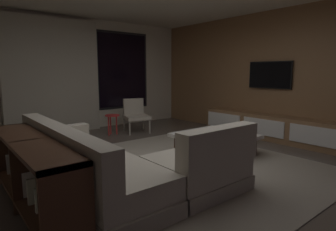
# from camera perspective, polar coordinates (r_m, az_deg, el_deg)

# --- Properties ---
(floor) EXTENTS (9.20, 9.20, 0.00)m
(floor) POSITION_cam_1_polar(r_m,az_deg,el_deg) (4.25, 0.63, -10.56)
(floor) COLOR #564C44
(back_wall_with_window) EXTENTS (6.60, 0.30, 2.70)m
(back_wall_with_window) POSITION_cam_1_polar(r_m,az_deg,el_deg) (7.15, -18.80, 7.79)
(back_wall_with_window) COLOR beige
(back_wall_with_window) RESTS_ON floor
(media_wall) EXTENTS (0.12, 7.80, 2.70)m
(media_wall) POSITION_cam_1_polar(r_m,az_deg,el_deg) (6.41, 22.37, 7.60)
(media_wall) COLOR #8E6642
(media_wall) RESTS_ON floor
(area_rug) EXTENTS (3.20, 3.80, 0.01)m
(area_rug) POSITION_cam_1_polar(r_m,az_deg,el_deg) (4.40, 5.04, -9.83)
(area_rug) COLOR gray
(area_rug) RESTS_ON floor
(sectional_couch) EXTENTS (1.98, 2.50, 0.82)m
(sectional_couch) POSITION_cam_1_polar(r_m,az_deg,el_deg) (3.45, -10.10, -10.25)
(sectional_couch) COLOR #A49C8C
(sectional_couch) RESTS_ON floor
(coffee_table) EXTENTS (1.16, 1.16, 0.36)m
(coffee_table) POSITION_cam_1_polar(r_m,az_deg,el_deg) (4.92, 9.49, -5.70)
(coffee_table) COLOR #492C1D
(coffee_table) RESTS_ON floor
(book_stack_on_coffee_table) EXTENTS (0.29, 0.19, 0.05)m
(book_stack_on_coffee_table) POSITION_cam_1_polar(r_m,az_deg,el_deg) (4.76, 9.64, -3.74)
(book_stack_on_coffee_table) COLOR #916FA3
(book_stack_on_coffee_table) RESTS_ON coffee_table
(accent_chair_near_window) EXTENTS (0.67, 0.69, 0.78)m
(accent_chair_near_window) POSITION_cam_1_polar(r_m,az_deg,el_deg) (6.74, -6.63, 0.40)
(accent_chair_near_window) COLOR #B2ADA0
(accent_chair_near_window) RESTS_ON floor
(side_stool) EXTENTS (0.32, 0.32, 0.46)m
(side_stool) POSITION_cam_1_polar(r_m,az_deg,el_deg) (6.46, -11.25, -0.61)
(side_stool) COLOR red
(side_stool) RESTS_ON floor
(media_console) EXTENTS (0.46, 3.10, 0.52)m
(media_console) POSITION_cam_1_polar(r_m,az_deg,el_deg) (6.29, 20.11, -2.34)
(media_console) COLOR #8E6642
(media_console) RESTS_ON floor
(mounted_tv) EXTENTS (0.05, 0.99, 0.57)m
(mounted_tv) POSITION_cam_1_polar(r_m,az_deg,el_deg) (6.45, 19.94, 7.74)
(mounted_tv) COLOR black
(console_table_behind_couch) EXTENTS (0.40, 2.10, 0.74)m
(console_table_behind_couch) POSITION_cam_1_polar(r_m,az_deg,el_deg) (3.22, -25.92, -10.00)
(console_table_behind_couch) COLOR #492C1D
(console_table_behind_couch) RESTS_ON floor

